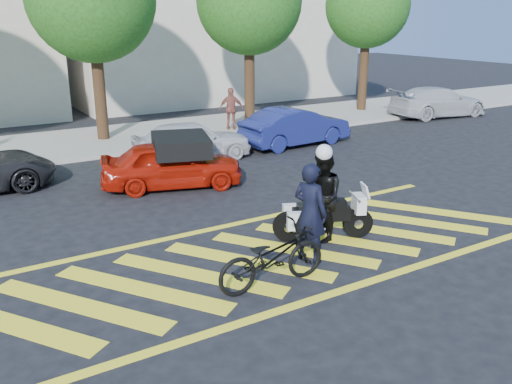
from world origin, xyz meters
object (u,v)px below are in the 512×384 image
parked_mid_right (192,140)px  parked_right (295,127)px  bicycle (272,257)px  parked_far_right (438,102)px  red_convertible (172,164)px  officer_moto (322,197)px  police_motorcycle (322,216)px  officer_bike (310,213)px

parked_mid_right → parked_right: size_ratio=0.92×
parked_mid_right → bicycle: bearing=167.8°
bicycle → parked_far_right: (16.04, 10.30, 0.14)m
red_convertible → parked_far_right: (15.25, 3.86, 0.04)m
bicycle → officer_moto: size_ratio=1.10×
officer_moto → parked_right: 8.97m
parked_far_right → police_motorcycle: bearing=130.4°
officer_bike → red_convertible: bearing=-16.0°
officer_bike → officer_moto: (0.86, 0.72, -0.03)m
officer_bike → parked_far_right: bearing=-76.8°
bicycle → red_convertible: (0.78, 6.43, 0.10)m
bicycle → police_motorcycle: bearing=-58.7°
red_convertible → parked_mid_right: size_ratio=0.99×
police_motorcycle → officer_moto: (-0.02, -0.01, 0.45)m
bicycle → red_convertible: bearing=-6.7°
bicycle → parked_right: parked_right is taller
parked_right → parked_far_right: same height
police_motorcycle → red_convertible: bearing=127.4°
bicycle → officer_moto: bearing=-58.8°
officer_bike → parked_mid_right: (1.32, 8.37, -0.33)m
police_motorcycle → red_convertible: 5.34m
officer_bike → officer_moto: officer_bike is taller
bicycle → red_convertible: size_ratio=0.55×
police_motorcycle → red_convertible: (-1.30, 5.17, 0.14)m
bicycle → parked_right: size_ratio=0.50×
officer_moto → parked_right: (4.67, 7.65, -0.27)m
officer_bike → bicycle: bearing=93.3°
police_motorcycle → parked_right: bearing=81.9°
parked_far_right → parked_right: bearing=106.0°
red_convertible → parked_right: parked_right is taller
police_motorcycle → red_convertible: red_convertible is taller
red_convertible → parked_right: size_ratio=0.91×
bicycle → officer_moto: officer_moto is taller
officer_moto → red_convertible: officer_moto is taller
officer_bike → officer_moto: bearing=-70.3°
bicycle → police_motorcycle: size_ratio=1.03×
police_motorcycle → parked_mid_right: size_ratio=0.53×
parked_mid_right → parked_right: parked_right is taller
red_convertible → parked_right: 6.45m
officer_bike → parked_right: size_ratio=0.47×
officer_bike → parked_far_right: size_ratio=0.41×
officer_moto → parked_mid_right: (0.46, 7.65, -0.30)m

